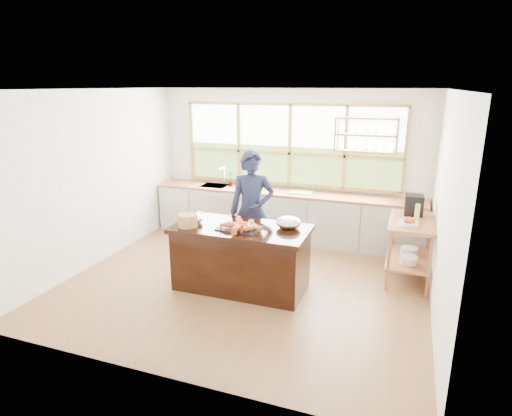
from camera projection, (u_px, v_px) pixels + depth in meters
The scene contains 18 objects.
ground_plane at pixel (246, 281), 6.22m from camera, with size 5.00×5.00×0.00m, color brown.
room_shell at pixel (260, 157), 6.19m from camera, with size 5.02×4.52×2.71m.
back_counter at pixel (283, 215), 7.86m from camera, with size 4.90×0.63×0.90m.
right_shelf_unit at pixel (410, 240), 6.15m from camera, with size 0.62×1.10×0.90m.
island at pixel (241, 257), 5.92m from camera, with size 1.85×0.90×0.90m.
cook at pixel (252, 211), 6.45m from camera, with size 0.67×0.44×1.84m, color #171C34.
potted_plant at pixel (230, 179), 8.10m from camera, with size 0.15×0.10×0.29m, color slate.
cutting_board at pixel (301, 192), 7.63m from camera, with size 0.40×0.30×0.01m, color #53B23A.
espresso_machine at pixel (414, 205), 6.31m from camera, with size 0.26×0.28×0.30m, color black.
wine_bottle at pixel (417, 213), 5.95m from camera, with size 0.07×0.07×0.26m, color #9BC157.
fruit_bowl at pixel (409, 223), 5.85m from camera, with size 0.26×0.26×0.11m.
slate_board at pixel (240, 228), 5.72m from camera, with size 0.55×0.40×0.02m, color black.
lobster_pile at pixel (240, 225), 5.67m from camera, with size 0.52×0.48×0.08m.
mixing_bowl_left at pixel (193, 219), 5.95m from camera, with size 0.29×0.29×0.14m, color #B0B4B7.
mixing_bowl_right at pixel (289, 223), 5.74m from camera, with size 0.34×0.34×0.16m, color #B0B4B7.
wine_glass at pixel (251, 223), 5.42m from camera, with size 0.08×0.08×0.22m.
wicker_basket at pixel (188, 221), 5.79m from camera, with size 0.27×0.27×0.17m, color tan.
parchment_roll at pixel (195, 216), 6.14m from camera, with size 0.08×0.08×0.30m, color white.
Camera 1 is at (2.06, -5.30, 2.75)m, focal length 30.00 mm.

